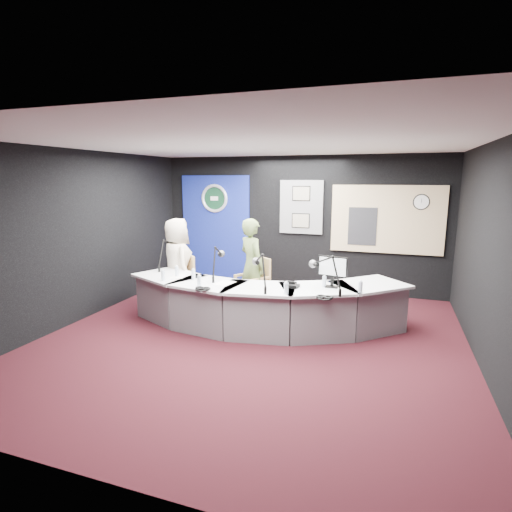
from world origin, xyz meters
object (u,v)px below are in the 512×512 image
(person_man, at_px, (177,263))
(broadcast_desk, at_px, (260,304))
(person_woman, at_px, (252,266))
(armchair_left, at_px, (178,283))
(armchair_right, at_px, (252,287))

(person_man, bearing_deg, broadcast_desk, -154.04)
(broadcast_desk, xyz_separation_m, person_woman, (-0.38, 0.70, 0.46))
(armchair_left, bearing_deg, broadcast_desk, 23.31)
(broadcast_desk, height_order, person_man, person_man)
(person_man, height_order, person_woman, person_woman)
(person_woman, bearing_deg, armchair_right, -0.00)
(armchair_right, distance_m, person_woman, 0.39)
(armchair_right, xyz_separation_m, person_woman, (0.00, 0.00, 0.39))
(person_man, distance_m, person_woman, 1.38)
(broadcast_desk, height_order, armchair_right, armchair_right)
(armchair_right, height_order, person_woman, person_woman)
(broadcast_desk, relative_size, armchair_left, 4.94)
(person_man, bearing_deg, person_woman, -129.68)
(armchair_left, bearing_deg, person_woman, 47.67)
(broadcast_desk, xyz_separation_m, armchair_left, (-1.75, 0.51, 0.08))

